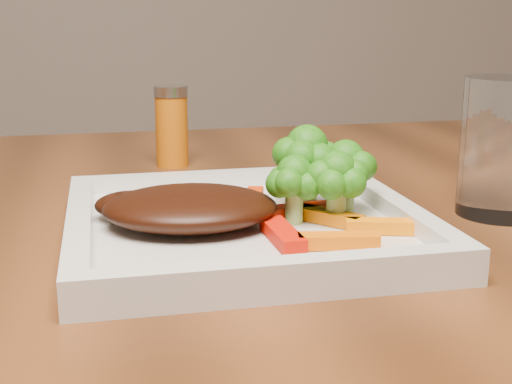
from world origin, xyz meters
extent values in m
cube|color=silver|center=(0.05, -0.13, 0.76)|extent=(0.27, 0.27, 0.01)
ellipsoid|color=black|center=(0.01, -0.12, 0.78)|extent=(0.15, 0.12, 0.03)
cube|color=#EE6403|center=(0.10, -0.20, 0.77)|extent=(0.06, 0.03, 0.01)
cube|color=orange|center=(0.14, -0.17, 0.77)|extent=(0.06, 0.03, 0.01)
cube|color=red|center=(0.07, -0.18, 0.77)|extent=(0.02, 0.07, 0.01)
cube|color=red|center=(0.07, -0.07, 0.77)|extent=(0.03, 0.05, 0.01)
cube|color=#CF6603|center=(0.11, -0.14, 0.77)|extent=(0.05, 0.05, 0.01)
cube|color=#F52303|center=(0.10, -0.12, 0.77)|extent=(0.06, 0.02, 0.01)
cylinder|color=#B45A0A|center=(0.02, 0.16, 0.80)|extent=(0.04, 0.04, 0.09)
cylinder|color=white|center=(0.28, -0.11, 0.81)|extent=(0.08, 0.08, 0.12)
camera|label=1|loc=(-0.06, -0.65, 0.93)|focal=50.00mm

